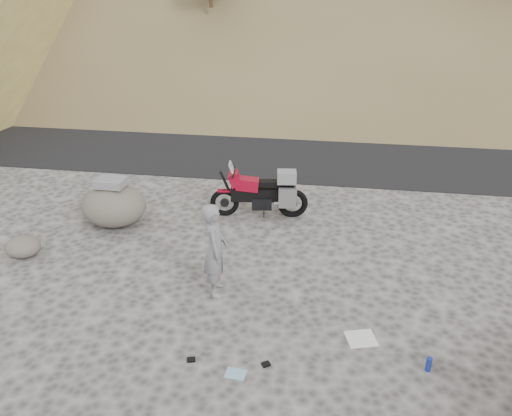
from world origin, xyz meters
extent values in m
plane|color=#403E3B|center=(0.00, 0.00, 0.00)|extent=(140.00, 140.00, 0.00)
cube|color=black|center=(0.00, 9.00, 0.00)|extent=(120.00, 7.00, 0.05)
torus|color=black|center=(-1.25, 3.19, 0.37)|extent=(0.75, 0.23, 0.74)
cylinder|color=black|center=(-1.25, 3.19, 0.37)|extent=(0.23, 0.09, 0.22)
torus|color=black|center=(0.46, 3.40, 0.37)|extent=(0.79, 0.25, 0.78)
cylinder|color=black|center=(0.46, 3.40, 0.37)|extent=(0.25, 0.12, 0.25)
cylinder|color=black|center=(-1.16, 3.20, 0.78)|extent=(0.42, 0.12, 0.90)
cylinder|color=black|center=(-1.01, 3.22, 1.20)|extent=(0.14, 0.69, 0.05)
cube|color=black|center=(-0.42, 3.29, 0.61)|extent=(1.36, 0.44, 0.33)
cube|color=black|center=(-0.31, 3.31, 0.39)|extent=(0.54, 0.40, 0.31)
cube|color=maroon|center=(-0.67, 3.26, 0.89)|extent=(0.62, 0.41, 0.35)
cube|color=maroon|center=(-0.97, 3.22, 1.03)|extent=(0.38, 0.42, 0.39)
cube|color=silver|center=(-1.05, 3.21, 1.32)|extent=(0.17, 0.35, 0.28)
cube|color=black|center=(-0.14, 3.33, 0.91)|extent=(0.64, 0.32, 0.13)
cube|color=black|center=(0.28, 3.38, 0.87)|extent=(0.41, 0.25, 0.11)
cube|color=#ADADB2|center=(0.36, 3.10, 0.65)|extent=(0.46, 0.19, 0.50)
cube|color=#ADADB2|center=(0.28, 3.67, 0.65)|extent=(0.46, 0.19, 0.50)
cube|color=gray|center=(0.30, 3.38, 1.09)|extent=(0.51, 0.44, 0.29)
cube|color=maroon|center=(-1.25, 3.19, 0.70)|extent=(0.35, 0.18, 0.04)
cylinder|color=black|center=(-0.23, 3.11, 0.20)|extent=(0.06, 0.23, 0.41)
cylinder|color=#ADADB2|center=(0.26, 3.22, 0.45)|extent=(0.52, 0.16, 0.14)
imported|color=gray|center=(-0.73, -0.10, 0.00)|extent=(0.60, 0.78, 1.91)
ellipsoid|color=#58544B|center=(-3.83, 2.32, 0.51)|extent=(1.86, 1.69, 1.03)
cube|color=gray|center=(-3.83, 2.32, 1.12)|extent=(0.67, 0.52, 0.18)
ellipsoid|color=#58544B|center=(-5.24, 0.59, 0.23)|extent=(0.77, 0.70, 0.46)
cube|color=white|center=(2.04, -1.09, 0.01)|extent=(0.60, 0.57, 0.02)
cylinder|color=navy|center=(3.07, -1.68, 0.13)|extent=(0.11, 0.11, 0.25)
cube|color=black|center=(-0.71, -2.04, 0.02)|extent=(0.16, 0.13, 0.04)
cube|color=black|center=(0.51, -1.96, 0.02)|extent=(0.16, 0.15, 0.04)
cube|color=#86B6D0|center=(0.06, -2.22, 0.01)|extent=(0.34, 0.26, 0.01)
camera|label=1|loc=(1.27, -8.02, 5.80)|focal=35.00mm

